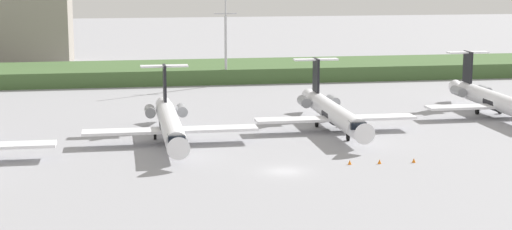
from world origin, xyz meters
TOP-DOWN VIEW (x-y plane):
  - ground_plane at (0.00, 30.00)m, footprint 500.00×500.00m
  - grass_berm at (0.00, 79.25)m, footprint 320.00×20.00m
  - regional_jet_third at (-11.77, 18.41)m, footprint 22.81×31.00m
  - regional_jet_fourth at (11.65, 22.99)m, footprint 22.81×31.00m
  - regional_jet_fifth at (38.95, 29.06)m, footprint 22.81×31.00m
  - antenna_mast at (2.45, 69.95)m, footprint 4.40×0.50m
  - safety_cone_front_marker at (8.22, 1.97)m, footprint 0.44×0.44m
  - safety_cone_mid_marker at (11.79, 1.75)m, footprint 0.44×0.44m
  - safety_cone_rear_marker at (16.00, 1.67)m, footprint 0.44×0.44m

SIDE VIEW (x-z plane):
  - ground_plane at x=0.00m, z-range 0.00..0.00m
  - safety_cone_front_marker at x=8.22m, z-range 0.00..0.55m
  - safety_cone_mid_marker at x=11.79m, z-range 0.00..0.55m
  - safety_cone_rear_marker at x=16.00m, z-range 0.00..0.55m
  - grass_berm at x=0.00m, z-range 0.00..2.96m
  - regional_jet_third at x=-11.77m, z-range -1.96..7.04m
  - regional_jet_fourth at x=11.65m, z-range -1.96..7.04m
  - regional_jet_fifth at x=38.95m, z-range -1.96..7.04m
  - antenna_mast at x=2.45m, z-range -1.76..19.37m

